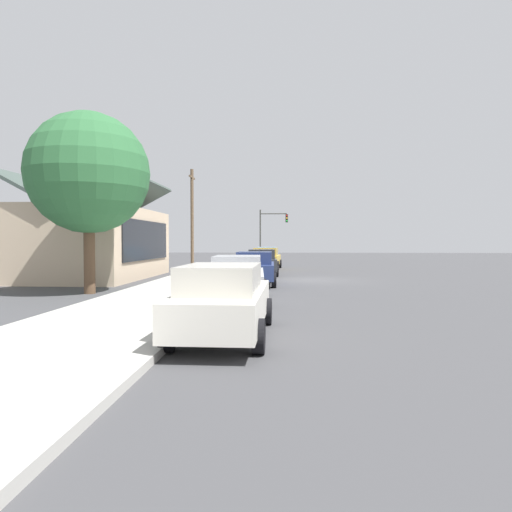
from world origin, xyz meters
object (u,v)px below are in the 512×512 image
car_silver (238,278)px  utility_pole_wooden (192,217)px  car_ivory (224,300)px  car_navy (255,268)px  shade_tree (88,174)px  car_mustard (266,258)px  traffic_light_main (271,227)px  car_skyblue (267,256)px  fire_hydrant_red (228,272)px  car_charcoal (261,262)px

car_silver → utility_pole_wooden: size_ratio=0.66×
car_ivory → car_silver: bearing=3.6°
car_ivory → car_navy: 11.93m
car_ivory → utility_pole_wooden: (24.45, 5.59, 3.11)m
car_navy → shade_tree: 8.45m
car_ivory → car_mustard: 24.51m
car_ivory → car_navy: (11.93, 0.07, -0.00)m
car_silver → traffic_light_main: size_ratio=0.95×
car_navy → car_skyblue: 18.99m
car_skyblue → fire_hydrant_red: 17.03m
car_ivory → car_skyblue: bearing=1.2°
car_ivory → car_skyblue: size_ratio=1.10×
car_navy → car_mustard: (12.59, -0.07, 0.00)m
car_charcoal → car_mustard: size_ratio=1.04×
car_ivory → fire_hydrant_red: (13.95, 1.59, -0.32)m
car_charcoal → traffic_light_main: (17.06, -0.13, 2.68)m
car_mustard → utility_pole_wooden: (-0.07, 5.59, 3.11)m
car_mustard → fire_hydrant_red: size_ratio=6.55×
car_navy → car_skyblue: bearing=-0.9°
car_ivory → car_charcoal: same height
fire_hydrant_red → shade_tree: bearing=141.3°
car_skyblue → shade_tree: 24.12m
car_navy → traffic_light_main: traffic_light_main is taller
car_skyblue → fire_hydrant_red: car_skyblue is taller
shade_tree → utility_pole_wooden: (16.50, -0.80, -0.82)m
car_ivory → car_skyblue: 30.92m
car_mustard → utility_pole_wooden: size_ratio=0.62×
traffic_light_main → car_skyblue: bearing=176.7°
car_charcoal → utility_pole_wooden: size_ratio=0.65×
car_ivory → shade_tree: (7.95, 6.39, 3.93)m
car_charcoal → utility_pole_wooden: utility_pole_wooden is taller
car_charcoal → car_skyblue: (12.64, 0.12, -0.00)m
car_ivory → car_silver: 5.95m
car_navy → utility_pole_wooden: 14.04m
car_navy → traffic_light_main: size_ratio=0.87×
shade_tree → fire_hydrant_red: bearing=-38.7°
car_silver → car_skyblue: size_ratio=1.11×
fire_hydrant_red → traffic_light_main: bearing=-4.4°
utility_pole_wooden → fire_hydrant_red: size_ratio=10.56×
car_ivory → car_skyblue: (30.92, 0.19, -0.00)m
car_ivory → traffic_light_main: bearing=0.8°
traffic_light_main → car_navy: bearing=179.7°
car_silver → shade_tree: 7.54m
car_silver → car_charcoal: bearing=-3.9°
car_mustard → shade_tree: shade_tree is taller
car_silver → fire_hydrant_red: bearing=6.4°
car_navy → fire_hydrant_red: (2.02, 1.52, -0.32)m
car_ivory → utility_pole_wooden: size_ratio=0.65×
car_navy → fire_hydrant_red: 2.55m
car_mustard → shade_tree: 18.19m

